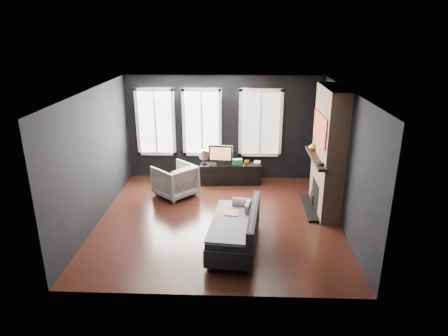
{
  "coord_description": "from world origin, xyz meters",
  "views": [
    {
      "loc": [
        0.4,
        -7.53,
        3.87
      ],
      "look_at": [
        0.1,
        0.3,
        1.05
      ],
      "focal_mm": 32.0,
      "sensor_mm": 36.0,
      "label": 1
    }
  ],
  "objects_px": {
    "media_console": "(231,173)",
    "monitor": "(221,153)",
    "mantel_vase": "(313,146)",
    "mug": "(247,162)",
    "sofa": "(234,228)",
    "book": "(254,158)",
    "armchair": "(175,179)"
  },
  "relations": [
    {
      "from": "sofa",
      "to": "mug",
      "type": "xyz_separation_m",
      "value": [
        0.27,
        3.16,
        0.2
      ]
    },
    {
      "from": "sofa",
      "to": "mantel_vase",
      "type": "relative_size",
      "value": 9.68
    },
    {
      "from": "mug",
      "to": "book",
      "type": "height_order",
      "value": "book"
    },
    {
      "from": "armchair",
      "to": "mantel_vase",
      "type": "distance_m",
      "value": 3.28
    },
    {
      "from": "book",
      "to": "media_console",
      "type": "bearing_deg",
      "value": -168.1
    },
    {
      "from": "armchair",
      "to": "media_console",
      "type": "relative_size",
      "value": 0.55
    },
    {
      "from": "media_console",
      "to": "book",
      "type": "xyz_separation_m",
      "value": [
        0.6,
        0.13,
        0.38
      ]
    },
    {
      "from": "sofa",
      "to": "monitor",
      "type": "distance_m",
      "value": 3.19
    },
    {
      "from": "armchair",
      "to": "monitor",
      "type": "height_order",
      "value": "monitor"
    },
    {
      "from": "sofa",
      "to": "media_console",
      "type": "distance_m",
      "value": 3.17
    },
    {
      "from": "media_console",
      "to": "armchair",
      "type": "bearing_deg",
      "value": -149.62
    },
    {
      "from": "mug",
      "to": "mantel_vase",
      "type": "xyz_separation_m",
      "value": [
        1.44,
        -1.04,
        0.73
      ]
    },
    {
      "from": "armchair",
      "to": "sofa",
      "type": "bearing_deg",
      "value": 75.72
    },
    {
      "from": "media_console",
      "to": "mug",
      "type": "distance_m",
      "value": 0.52
    },
    {
      "from": "armchair",
      "to": "book",
      "type": "relative_size",
      "value": 3.83
    },
    {
      "from": "mug",
      "to": "book",
      "type": "xyz_separation_m",
      "value": [
        0.19,
        0.13,
        0.05
      ]
    },
    {
      "from": "armchair",
      "to": "monitor",
      "type": "xyz_separation_m",
      "value": [
        1.05,
        0.85,
        0.38
      ]
    },
    {
      "from": "mug",
      "to": "mantel_vase",
      "type": "bearing_deg",
      "value": -35.92
    },
    {
      "from": "sofa",
      "to": "book",
      "type": "xyz_separation_m",
      "value": [
        0.46,
        3.29,
        0.25
      ]
    },
    {
      "from": "media_console",
      "to": "mantel_vase",
      "type": "xyz_separation_m",
      "value": [
        1.85,
        -1.05,
        1.06
      ]
    },
    {
      "from": "armchair",
      "to": "mug",
      "type": "height_order",
      "value": "armchair"
    },
    {
      "from": "media_console",
      "to": "monitor",
      "type": "bearing_deg",
      "value": -177.56
    },
    {
      "from": "media_console",
      "to": "mantel_vase",
      "type": "height_order",
      "value": "mantel_vase"
    },
    {
      "from": "monitor",
      "to": "book",
      "type": "distance_m",
      "value": 0.88
    },
    {
      "from": "armchair",
      "to": "mantel_vase",
      "type": "xyz_separation_m",
      "value": [
        3.15,
        -0.17,
        0.89
      ]
    },
    {
      "from": "monitor",
      "to": "book",
      "type": "relative_size",
      "value": 2.78
    },
    {
      "from": "sofa",
      "to": "book",
      "type": "relative_size",
      "value": 8.15
    },
    {
      "from": "sofa",
      "to": "media_console",
      "type": "height_order",
      "value": "sofa"
    },
    {
      "from": "monitor",
      "to": "book",
      "type": "bearing_deg",
      "value": 15.33
    },
    {
      "from": "sofa",
      "to": "armchair",
      "type": "height_order",
      "value": "armchair"
    },
    {
      "from": "armchair",
      "to": "media_console",
      "type": "height_order",
      "value": "armchair"
    },
    {
      "from": "armchair",
      "to": "mantel_vase",
      "type": "relative_size",
      "value": 4.55
    }
  ]
}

